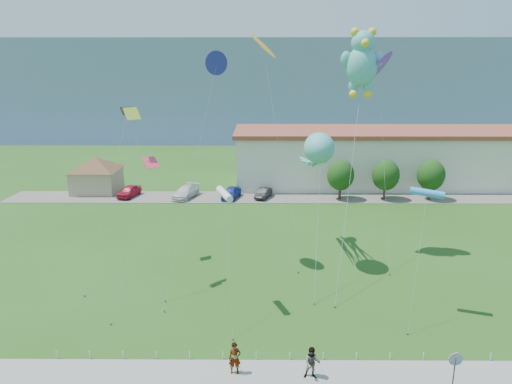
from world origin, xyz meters
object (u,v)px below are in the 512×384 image
at_px(warehouse, 434,156).
at_px(stop_sign, 455,363).
at_px(pedestrian_right, 312,363).
at_px(pavilion, 96,171).
at_px(parked_car_black, 263,193).
at_px(octopus_kite, 317,154).
at_px(pedestrian_left, 235,358).
at_px(parked_car_red, 129,191).
at_px(teddy_bear_kite, 362,61).
at_px(parked_car_blue, 231,193).
at_px(parked_car_white, 186,192).

bearing_deg(warehouse, stop_sign, -108.90).
height_order(stop_sign, pedestrian_right, stop_sign).
bearing_deg(pavilion, parked_car_black, -8.07).
bearing_deg(octopus_kite, pedestrian_left, -111.36).
xyz_separation_m(stop_sign, parked_car_red, (-28.15, 39.32, -1.03)).
height_order(pavilion, stop_sign, pavilion).
distance_m(warehouse, parked_car_red, 45.65).
bearing_deg(octopus_kite, parked_car_black, 101.76).
xyz_separation_m(pavilion, teddy_bear_kite, (32.11, -21.80, 14.54)).
relative_size(pedestrian_left, pedestrian_right, 1.02).
height_order(parked_car_blue, teddy_bear_kite, teddy_bear_kite).
height_order(stop_sign, parked_car_red, stop_sign).
xyz_separation_m(warehouse, parked_car_white, (-36.84, -9.25, -3.29)).
bearing_deg(pavilion, stop_sign, -51.56).
distance_m(stop_sign, pedestrian_left, 11.83).
distance_m(warehouse, octopus_kite, 37.91).
distance_m(parked_car_white, octopus_kite, 27.48).
bearing_deg(parked_car_white, warehouse, 31.40).
relative_size(pedestrian_left, parked_car_red, 0.42).
distance_m(pavilion, parked_car_blue, 19.84).
bearing_deg(warehouse, pedestrian_right, -116.89).
bearing_deg(stop_sign, parked_car_red, 125.60).
relative_size(pedestrian_left, parked_car_white, 0.35).
bearing_deg(parked_car_red, pedestrian_right, -48.70).
relative_size(pavilion, teddy_bear_kite, 0.45).
bearing_deg(parked_car_red, parked_car_white, 10.08).
height_order(parked_car_red, teddy_bear_kite, teddy_bear_kite).
bearing_deg(pedestrian_right, warehouse, 67.47).
height_order(octopus_kite, teddy_bear_kite, teddy_bear_kite).
distance_m(parked_car_black, octopus_kite, 23.39).
bearing_deg(teddy_bear_kite, stop_sign, -86.09).
relative_size(parked_car_black, teddy_bear_kite, 0.19).
height_order(parked_car_blue, octopus_kite, octopus_kite).
bearing_deg(pedestrian_left, pavilion, 113.70).
relative_size(stop_sign, parked_car_white, 0.47).
height_order(parked_car_blue, parked_car_black, parked_car_blue).
xyz_separation_m(pavilion, warehouse, (50.00, 6.00, 1.10)).
distance_m(pavilion, warehouse, 50.37).
relative_size(warehouse, parked_car_white, 11.35).
height_order(pavilion, parked_car_blue, pavilion).
relative_size(pedestrian_right, teddy_bear_kite, 0.09).
bearing_deg(parked_car_blue, parked_car_black, 16.98).
bearing_deg(stop_sign, pavilion, 128.44).
bearing_deg(parked_car_red, stop_sign, -41.64).
xyz_separation_m(warehouse, octopus_kite, (-21.85, -30.44, 5.74)).
relative_size(pavilion, parked_car_blue, 2.03).
distance_m(parked_car_red, parked_car_white, 7.82).
relative_size(stop_sign, pedestrian_right, 1.34).
xyz_separation_m(stop_sign, parked_car_white, (-20.34, 38.96, -1.03)).
relative_size(warehouse, parked_car_red, 13.37).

